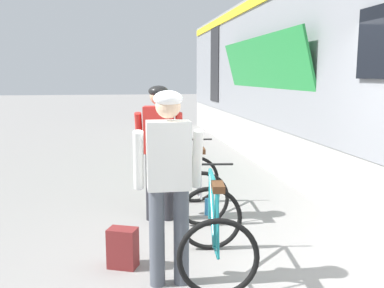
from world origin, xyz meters
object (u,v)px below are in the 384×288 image
object	(u,v)px
cyclist_far_in_white	(169,171)
bicycle_near_silver	(198,185)
bicycle_far_teal	(213,232)
backpack_on_platform	(123,248)
cyclist_near_in_red	(159,141)
water_bottle_near_the_bikes	(207,207)

from	to	relation	value
cyclist_far_in_white	bicycle_near_silver	size ratio (longest dim) A/B	1.55
cyclist_far_in_white	bicycle_near_silver	bearing A→B (deg)	72.49
bicycle_near_silver	bicycle_far_teal	world-z (taller)	same
bicycle_near_silver	bicycle_far_teal	size ratio (longest dim) A/B	0.98
backpack_on_platform	bicycle_far_teal	bearing A→B (deg)	7.59
cyclist_near_in_red	bicycle_near_silver	world-z (taller)	cyclist_near_in_red
cyclist_far_in_white	bicycle_far_teal	distance (m)	0.81
cyclist_near_in_red	water_bottle_near_the_bikes	world-z (taller)	cyclist_near_in_red
backpack_on_platform	cyclist_near_in_red	bearing A→B (deg)	92.56
bicycle_near_silver	bicycle_far_teal	xyz separation A→B (m)	(-0.17, -1.76, 0.00)
cyclist_far_in_white	backpack_on_platform	size ratio (longest dim) A/B	4.40
water_bottle_near_the_bikes	backpack_on_platform	bearing A→B (deg)	-128.36
cyclist_near_in_red	cyclist_far_in_white	world-z (taller)	same
bicycle_far_teal	cyclist_far_in_white	bearing A→B (deg)	-157.51
backpack_on_platform	water_bottle_near_the_bikes	world-z (taller)	backpack_on_platform
cyclist_near_in_red	bicycle_far_teal	world-z (taller)	cyclist_near_in_red
cyclist_near_in_red	backpack_on_platform	xyz separation A→B (m)	(-0.49, -1.36, -0.85)
cyclist_near_in_red	cyclist_far_in_white	xyz separation A→B (m)	(-0.07, -1.77, 0.00)
bicycle_near_silver	cyclist_near_in_red	bearing A→B (deg)	-162.07
bicycle_near_silver	cyclist_far_in_white	bearing A→B (deg)	-107.51
bicycle_near_silver	bicycle_far_teal	bearing A→B (deg)	-95.37
cyclist_near_in_red	backpack_on_platform	world-z (taller)	cyclist_near_in_red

